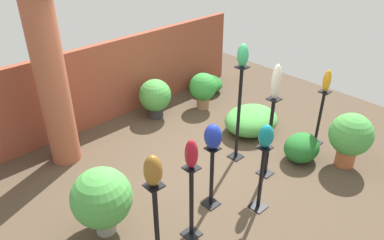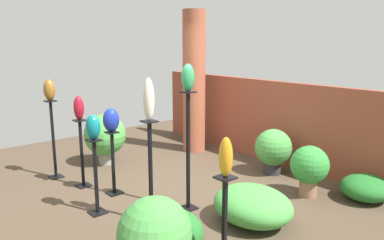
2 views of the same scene
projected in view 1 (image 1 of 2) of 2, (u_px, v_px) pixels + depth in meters
ground_plane at (200, 165)px, 5.77m from camera, size 8.00×8.00×0.00m
brick_wall_back at (116, 80)px, 6.80m from camera, size 5.60×0.12×1.46m
brick_pillar at (51, 79)px, 5.26m from camera, size 0.44×0.44×2.72m
pedestal_jade at (238, 118)px, 5.61m from camera, size 0.20×0.20×1.54m
pedestal_ruby at (191, 206)px, 4.34m from camera, size 0.20×0.20×1.02m
pedestal_bronze at (157, 236)px, 3.80m from camera, size 0.20×0.20×1.24m
pedestal_teal at (261, 181)px, 4.76m from camera, size 0.20×0.20×0.97m
pedestal_cobalt at (212, 180)px, 4.82m from camera, size 0.20×0.20×0.91m
pedestal_ivory at (269, 141)px, 5.32m from camera, size 0.20×0.20×1.25m
pedestal_amber at (319, 120)px, 6.10m from camera, size 0.20×0.20×0.96m
art_vase_jade at (243, 55)px, 5.11m from camera, size 0.16×0.16×0.33m
art_vase_ruby at (191, 154)px, 3.97m from camera, size 0.15×0.15×0.35m
art_vase_bronze at (153, 171)px, 3.38m from camera, size 0.18×0.17×0.33m
art_vase_teal at (266, 136)px, 4.42m from camera, size 0.19×0.17×0.31m
art_vase_cobalt at (213, 137)px, 4.49m from camera, size 0.21×0.23×0.33m
art_vase_ivory at (276, 82)px, 4.85m from camera, size 0.13×0.13×0.49m
art_vase_amber at (327, 81)px, 5.75m from camera, size 0.13×0.12×0.36m
potted_plant_near_pillar at (102, 198)px, 4.36m from camera, size 0.73×0.73×0.90m
potted_plant_walkway_edge at (203, 88)px, 7.19m from camera, size 0.53×0.53×0.72m
potted_plant_front_right at (155, 96)px, 6.89m from camera, size 0.60×0.60×0.74m
potted_plant_front_left at (351, 136)px, 5.54m from camera, size 0.64×0.64×0.87m
foliage_bed_east at (302, 148)px, 5.80m from camera, size 0.61×0.51×0.44m
foliage_bed_west at (251, 120)px, 6.54m from camera, size 1.01×0.86×0.44m
foliage_bed_center at (207, 84)px, 7.98m from camera, size 0.67×0.70×0.34m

